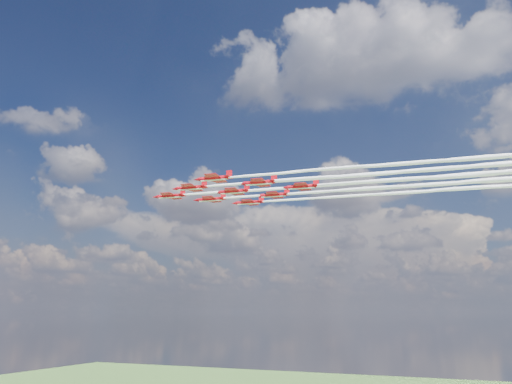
{
  "coord_description": "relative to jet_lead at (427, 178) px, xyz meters",
  "views": [
    {
      "loc": [
        54.62,
        -121.91,
        48.69
      ],
      "look_at": [
        0.43,
        4.61,
        81.96
      ],
      "focal_mm": 35.0,
      "sensor_mm": 36.0,
      "label": 1
    }
  ],
  "objects": [
    {
      "name": "jet_row3_starb",
      "position": [
        17.67,
        17.1,
        0.0
      ],
      "size": [
        148.87,
        22.28,
        2.59
      ],
      "rotation": [
        0.0,
        0.0,
        0.12
      ],
      "color": "red"
    },
    {
      "name": "jet_row2_port",
      "position": [
        10.59,
        -6.25,
        0.0
      ],
      "size": [
        148.87,
        22.28,
        2.59
      ],
      "rotation": [
        0.0,
        0.0,
        0.12
      ],
      "color": "red"
    },
    {
      "name": "jet_row3_centre",
      "position": [
        19.42,
        2.3,
        0.0
      ],
      "size": [
        148.87,
        22.28,
        2.59
      ],
      "rotation": [
        0.0,
        0.0,
        0.12
      ],
      "color": "red"
    },
    {
      "name": "jet_row2_starb",
      "position": [
        8.84,
        8.55,
        0.0
      ],
      "size": [
        148.87,
        22.28,
        2.59
      ],
      "rotation": [
        0.0,
        0.0,
        0.12
      ],
      "color": "red"
    },
    {
      "name": "jet_lead",
      "position": [
        0.0,
        0.0,
        0.0
      ],
      "size": [
        148.87,
        22.28,
        2.59
      ],
      "rotation": [
        0.0,
        0.0,
        0.12
      ],
      "color": "red"
    }
  ]
}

